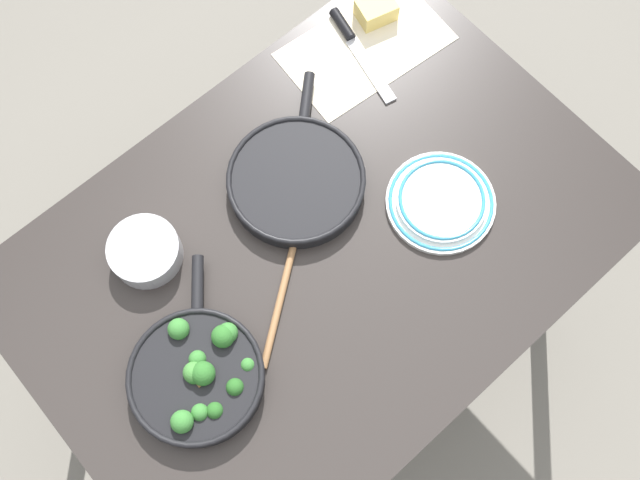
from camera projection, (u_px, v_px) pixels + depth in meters
The scene contains 10 objects.
ground_plane at pixel (320, 323), 2.22m from camera, with size 14.00×14.00×0.00m, color slate.
dining_table_red at pixel (320, 255), 1.58m from camera, with size 1.27×0.89×0.76m.
skillet_broccoli at pixel (198, 374), 1.38m from camera, with size 0.30×0.33×0.08m.
skillet_eggs at pixel (296, 180), 1.52m from camera, with size 0.35×0.34×0.04m.
wooden_spoon at pixel (291, 254), 1.48m from camera, with size 0.33×0.25×0.02m.
parchment_sheet at pixel (365, 46), 1.66m from camera, with size 0.40×0.26×0.00m.
grater_knife at pixel (353, 42), 1.65m from camera, with size 0.09×0.27×0.02m.
cheese_block at pixel (376, 10), 1.66m from camera, with size 0.10×0.09×0.05m.
dinner_plate_stack at pixel (441, 201), 1.52m from camera, with size 0.24×0.24×0.03m.
prep_bowl_steel at pixel (145, 252), 1.46m from camera, with size 0.15×0.15×0.06m.
Camera 1 is at (-0.32, -0.37, 2.18)m, focal length 40.00 mm.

